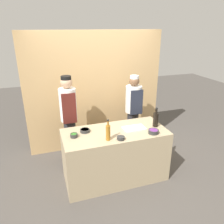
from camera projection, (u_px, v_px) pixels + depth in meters
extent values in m
plane|color=#4C4742|center=(115.00, 176.00, 3.84)|extent=(14.00, 14.00, 0.00)
cube|color=tan|center=(95.00, 92.00, 4.51)|extent=(2.79, 0.18, 2.40)
cube|color=tan|center=(115.00, 155.00, 3.68)|extent=(1.69, 0.77, 0.88)
cylinder|color=#2D2D2D|center=(153.00, 132.00, 3.45)|extent=(0.16, 0.16, 0.06)
cylinder|color=#703384|center=(154.00, 130.00, 3.44)|extent=(0.13, 0.13, 0.02)
cylinder|color=#2D2D2D|center=(85.00, 131.00, 3.49)|extent=(0.15, 0.15, 0.05)
cylinder|color=silver|center=(85.00, 130.00, 3.49)|extent=(0.12, 0.12, 0.01)
cylinder|color=#2D2D2D|center=(121.00, 138.00, 3.26)|extent=(0.12, 0.12, 0.05)
cylinder|color=red|center=(121.00, 137.00, 3.25)|extent=(0.10, 0.10, 0.01)
cylinder|color=#2D2D2D|center=(74.00, 135.00, 3.33)|extent=(0.11, 0.11, 0.06)
cylinder|color=green|center=(74.00, 134.00, 3.32)|extent=(0.09, 0.09, 0.02)
cube|color=white|center=(134.00, 128.00, 3.61)|extent=(0.36, 0.21, 0.02)
cylinder|color=#9E661E|center=(108.00, 133.00, 3.21)|extent=(0.07, 0.07, 0.24)
cylinder|color=#9E661E|center=(108.00, 123.00, 3.16)|extent=(0.03, 0.03, 0.07)
cylinder|color=black|center=(108.00, 120.00, 3.14)|extent=(0.03, 0.03, 0.02)
cylinder|color=black|center=(156.00, 120.00, 3.65)|extent=(0.09, 0.09, 0.24)
cylinder|color=black|center=(156.00, 111.00, 3.60)|extent=(0.04, 0.04, 0.07)
cylinder|color=black|center=(157.00, 108.00, 3.58)|extent=(0.04, 0.04, 0.02)
cylinder|color=#28282D|center=(71.00, 141.00, 4.13)|extent=(0.22, 0.22, 0.87)
cylinder|color=white|center=(68.00, 105.00, 3.86)|extent=(0.30, 0.30, 0.59)
cube|color=#561E19|center=(69.00, 109.00, 3.74)|extent=(0.24, 0.02, 0.55)
sphere|color=tan|center=(66.00, 83.00, 3.71)|extent=(0.21, 0.21, 0.21)
cylinder|color=black|center=(66.00, 78.00, 3.68)|extent=(0.18, 0.18, 0.07)
cylinder|color=#28282D|center=(132.00, 131.00, 4.50)|extent=(0.22, 0.22, 0.88)
cylinder|color=silver|center=(134.00, 99.00, 4.24)|extent=(0.31, 0.31, 0.53)
cube|color=#232838|center=(137.00, 103.00, 4.12)|extent=(0.25, 0.02, 0.48)
sphere|color=brown|center=(134.00, 81.00, 4.11)|extent=(0.19, 0.19, 0.19)
cylinder|color=white|center=(134.00, 77.00, 4.08)|extent=(0.16, 0.16, 0.07)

